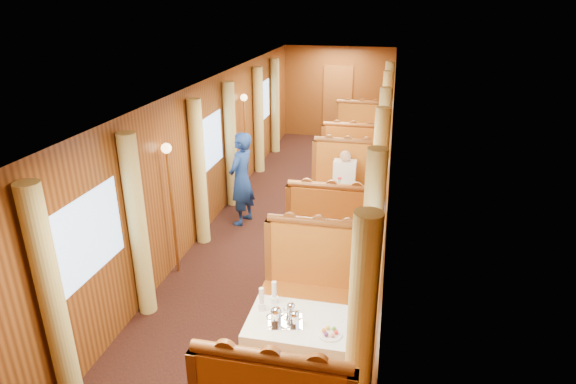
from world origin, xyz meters
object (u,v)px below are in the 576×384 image
(teapot_right, at_px, (295,320))
(passenger, at_px, (344,176))
(tea_tray, at_px, (285,322))
(banquette_far_fwd, at_px, (352,163))
(table_near, at_px, (299,351))
(table_mid, at_px, (339,212))
(table_far, at_px, (356,151))
(fruit_plate, at_px, (330,333))
(teapot_back, at_px, (291,311))
(rose_vase_mid, at_px, (340,181))
(banquette_near_aft, at_px, (315,292))
(steward, at_px, (242,179))
(banquette_far_aft, at_px, (359,138))
(banquette_mid_fwd, at_px, (331,237))
(teapot_left, at_px, (276,317))
(rose_vase_far, at_px, (355,128))
(banquette_mid_aft, at_px, (345,187))

(teapot_right, bearing_deg, passenger, 76.73)
(passenger, bearing_deg, tea_tray, -91.77)
(banquette_far_fwd, bearing_deg, tea_tray, -91.26)
(table_near, relative_size, table_mid, 1.00)
(table_far, relative_size, fruit_plate, 4.42)
(teapot_back, relative_size, fruit_plate, 0.63)
(table_mid, xyz_separation_m, rose_vase_mid, (-0.01, -0.00, 0.55))
(banquette_near_aft, height_order, steward, steward)
(table_far, distance_m, passenger, 2.77)
(banquette_far_aft, height_order, teapot_back, banquette_far_aft)
(banquette_mid_fwd, height_order, fruit_plate, banquette_mid_fwd)
(banquette_far_fwd, relative_size, rose_vase_mid, 3.72)
(teapot_left, distance_m, steward, 3.91)
(table_near, bearing_deg, teapot_back, 153.31)
(teapot_left, height_order, passenger, passenger)
(table_mid, height_order, banquette_far_aft, banquette_far_aft)
(banquette_mid_fwd, relative_size, banquette_far_aft, 1.00)
(table_mid, bearing_deg, tea_tray, -92.14)
(tea_tray, bearing_deg, banquette_far_aft, 89.06)
(fruit_plate, bearing_deg, steward, 118.86)
(table_mid, height_order, steward, steward)
(teapot_right, distance_m, fruit_plate, 0.37)
(passenger, bearing_deg, teapot_right, -90.45)
(teapot_back, relative_size, passenger, 0.20)
(passenger, bearing_deg, table_mid, -90.00)
(banquette_near_aft, height_order, rose_vase_far, banquette_near_aft)
(table_near, relative_size, tea_tray, 3.09)
(banquette_near_aft, distance_m, passenger, 3.26)
(banquette_near_aft, bearing_deg, table_mid, 90.00)
(table_mid, distance_m, rose_vase_mid, 0.55)
(rose_vase_far, bearing_deg, table_far, 35.55)
(rose_vase_mid, bearing_deg, steward, 179.14)
(table_far, height_order, rose_vase_mid, rose_vase_mid)
(rose_vase_mid, xyz_separation_m, rose_vase_far, (-0.03, 3.48, 0.00))
(banquette_mid_fwd, relative_size, teapot_right, 8.41)
(table_mid, xyz_separation_m, fruit_plate, (0.32, -3.65, 0.39))
(banquette_mid_aft, height_order, teapot_right, banquette_mid_aft)
(teapot_right, distance_m, passenger, 4.34)
(table_far, bearing_deg, rose_vase_mid, -90.09)
(tea_tray, height_order, teapot_right, teapot_right)
(banquette_far_fwd, height_order, steward, steward)
(tea_tray, bearing_deg, teapot_left, -160.27)
(tea_tray, bearing_deg, table_far, 88.92)
(teapot_right, height_order, passenger, passenger)
(banquette_mid_fwd, distance_m, passenger, 1.80)
(banquette_mid_fwd, xyz_separation_m, tea_tray, (-0.13, -2.55, 0.33))
(fruit_plate, bearing_deg, tea_tray, 169.50)
(table_near, height_order, passenger, passenger)
(rose_vase_far, bearing_deg, banquette_far_fwd, -87.73)
(banquette_far_fwd, height_order, teapot_right, banquette_far_fwd)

